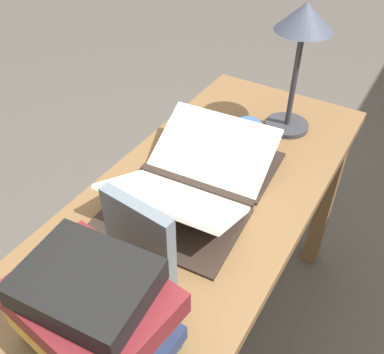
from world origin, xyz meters
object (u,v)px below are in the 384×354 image
at_px(book_standing_upright, 139,237).
at_px(coffee_mug, 247,135).
at_px(open_book, 195,179).
at_px(book_stack_tall, 94,311).
at_px(reading_lamp, 302,34).

xyz_separation_m(book_standing_upright, coffee_mug, (-0.55, -0.00, -0.06)).
xyz_separation_m(open_book, book_stack_tall, (0.49, 0.08, 0.07)).
height_order(open_book, book_standing_upright, book_standing_upright).
bearing_deg(coffee_mug, open_book, -8.00).
bearing_deg(reading_lamp, open_book, -13.86).
bearing_deg(book_standing_upright, coffee_mug, -173.97).
bearing_deg(reading_lamp, coffee_mug, -22.10).
bearing_deg(open_book, reading_lamp, 162.17).
bearing_deg(book_stack_tall, coffee_mug, -176.97).
xyz_separation_m(reading_lamp, coffee_mug, (0.17, -0.07, -0.28)).
bearing_deg(book_standing_upright, open_book, -167.12).
relative_size(book_standing_upright, coffee_mug, 1.98).
xyz_separation_m(open_book, reading_lamp, (-0.42, 0.10, 0.29)).
height_order(open_book, coffee_mug, open_book).
xyz_separation_m(book_stack_tall, coffee_mug, (-0.75, -0.04, -0.06)).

